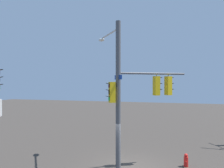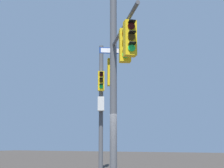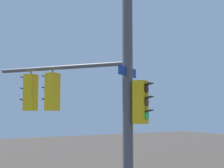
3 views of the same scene
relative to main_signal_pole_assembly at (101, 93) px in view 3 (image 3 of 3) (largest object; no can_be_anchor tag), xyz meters
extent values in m
cylinder|color=#4C4F54|center=(-0.53, 0.48, -0.45)|extent=(0.27, 0.27, 8.03)
cylinder|color=#4C4F54|center=(0.69, -1.26, 0.77)|extent=(2.53, 3.56, 0.12)
cube|color=yellow|center=(0.82, -1.45, 0.07)|extent=(0.46, 0.45, 1.10)
cylinder|color=#2F0403|center=(0.91, -1.59, 0.41)|extent=(0.20, 0.14, 0.22)
cube|color=black|center=(0.95, -1.66, 0.53)|extent=(0.26, 0.25, 0.06)
cylinder|color=#352504|center=(0.91, -1.59, 0.07)|extent=(0.20, 0.14, 0.22)
cube|color=black|center=(0.95, -1.66, 0.19)|extent=(0.26, 0.25, 0.06)
cylinder|color=#19D147|center=(0.91, -1.59, -0.27)|extent=(0.20, 0.14, 0.22)
cube|color=black|center=(0.95, -1.66, -0.15)|extent=(0.26, 0.25, 0.06)
cylinder|color=#4C4F54|center=(0.82, -1.45, 0.69)|extent=(0.04, 0.04, 0.15)
cube|color=yellow|center=(1.27, -2.10, 0.07)|extent=(0.47, 0.46, 1.10)
cylinder|color=#2F0403|center=(1.37, -2.23, 0.41)|extent=(0.19, 0.16, 0.22)
cube|color=black|center=(1.42, -2.29, 0.53)|extent=(0.26, 0.26, 0.06)
cylinder|color=#352504|center=(1.37, -2.23, 0.07)|extent=(0.19, 0.16, 0.22)
cube|color=black|center=(1.42, -2.29, 0.19)|extent=(0.26, 0.26, 0.06)
cylinder|color=#19D147|center=(1.37, -2.23, -0.27)|extent=(0.19, 0.16, 0.22)
cube|color=black|center=(1.42, -2.29, -0.15)|extent=(0.26, 0.26, 0.06)
cylinder|color=#4C4F54|center=(1.27, -2.10, 0.69)|extent=(0.04, 0.04, 0.15)
cube|color=yellow|center=(-0.73, 0.78, -0.26)|extent=(0.46, 0.44, 1.10)
cylinder|color=#2F0403|center=(-0.82, 0.92, 0.08)|extent=(0.20, 0.14, 0.22)
cube|color=black|center=(-0.86, 0.98, 0.20)|extent=(0.26, 0.25, 0.06)
cylinder|color=#352504|center=(-0.82, 0.92, -0.26)|extent=(0.20, 0.14, 0.22)
cube|color=black|center=(-0.86, 0.98, -0.14)|extent=(0.26, 0.25, 0.06)
cylinder|color=#19D147|center=(-0.82, 0.92, -0.60)|extent=(0.20, 0.14, 0.22)
cube|color=black|center=(-0.86, 0.98, -0.48)|extent=(0.26, 0.25, 0.06)
cube|color=navy|center=(-0.53, 0.48, 0.54)|extent=(0.94, 0.63, 0.24)
cube|color=white|center=(-0.52, 0.47, 0.54)|extent=(0.84, 0.55, 0.18)
camera|label=1|loc=(-12.29, -2.34, 0.31)|focal=36.05mm
camera|label=2|loc=(5.13, -11.30, -3.05)|focal=54.75mm
camera|label=3|loc=(4.08, 7.48, -0.48)|focal=51.56mm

